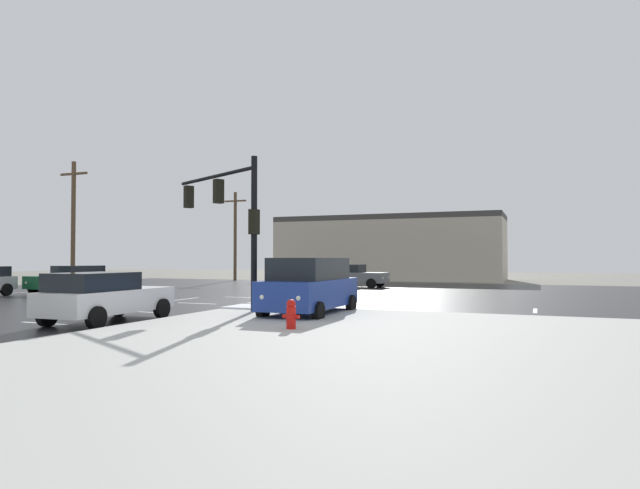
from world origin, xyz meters
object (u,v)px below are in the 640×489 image
object	(u,v)px
sedan_grey	(352,275)
utility_pole_far	(73,222)
sedan_green	(71,279)
traffic_signal_mast	(230,209)
sedan_white	(104,296)
suv_blue	(310,285)
utility_pole_distant	(235,234)
fire_hydrant	(291,314)

from	to	relation	value
sedan_grey	utility_pole_far	xyz separation A→B (m)	(-16.04, -9.23, 3.53)
sedan_green	traffic_signal_mast	bearing A→B (deg)	71.37
sedan_white	sedan_grey	distance (m)	22.79
suv_blue	utility_pole_distant	distance (m)	31.29
fire_hydrant	suv_blue	world-z (taller)	suv_blue
utility_pole_far	suv_blue	bearing A→B (deg)	-24.27
fire_hydrant	suv_blue	distance (m)	4.39
sedan_grey	utility_pole_distant	world-z (taller)	utility_pole_distant
fire_hydrant	suv_blue	xyz separation A→B (m)	(-1.23, 4.17, 0.55)
sedan_white	sedan_green	xyz separation A→B (m)	(-12.52, 10.58, 0.00)
fire_hydrant	sedan_grey	world-z (taller)	sedan_grey
sedan_white	utility_pole_distant	xyz separation A→B (m)	(-12.92, 29.53, 3.36)
utility_pole_far	fire_hydrant	bearing A→B (deg)	-31.62
traffic_signal_mast	utility_pole_distant	size ratio (longest dim) A/B	0.69
sedan_grey	utility_pole_far	world-z (taller)	utility_pole_far
traffic_signal_mast	sedan_grey	distance (m)	18.40
sedan_white	utility_pole_far	distance (m)	20.91
sedan_grey	suv_blue	bearing A→B (deg)	-73.04
sedan_grey	utility_pole_far	bearing A→B (deg)	-147.26
sedan_grey	traffic_signal_mast	bearing A→B (deg)	-83.44
suv_blue	utility_pole_far	bearing A→B (deg)	-114.67
suv_blue	utility_pole_distant	world-z (taller)	utility_pole_distant
fire_hydrant	sedan_white	distance (m)	6.43
suv_blue	sedan_green	size ratio (longest dim) A/B	1.05
sedan_white	fire_hydrant	bearing A→B (deg)	-92.03
sedan_white	sedan_grey	world-z (taller)	same
traffic_signal_mast	suv_blue	xyz separation A→B (m)	(3.49, -0.47, -2.82)
suv_blue	sedan_green	xyz separation A→B (m)	(-17.71, 6.37, -0.24)
suv_blue	sedan_green	world-z (taller)	suv_blue
sedan_white	sedan_grey	xyz separation A→B (m)	(0.50, 22.78, 0.00)
sedan_white	sedan_green	distance (m)	16.39
traffic_signal_mast	sedan_grey	xyz separation A→B (m)	(-1.19, 18.10, -3.06)
fire_hydrant	sedan_white	world-z (taller)	sedan_white
suv_blue	utility_pole_far	xyz separation A→B (m)	(-20.72, 9.34, 3.29)
sedan_white	utility_pole_far	bearing A→B (deg)	46.58
traffic_signal_mast	sedan_green	xyz separation A→B (m)	(-14.21, 5.90, -3.06)
suv_blue	utility_pole_far	distance (m)	22.96
traffic_signal_mast	sedan_green	world-z (taller)	traffic_signal_mast
traffic_signal_mast	sedan_green	size ratio (longest dim) A/B	1.20
suv_blue	sedan_grey	bearing A→B (deg)	-166.25
sedan_grey	utility_pole_distant	distance (m)	15.40
sedan_green	utility_pole_far	size ratio (longest dim) A/B	0.56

